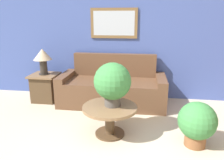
# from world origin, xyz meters

# --- Properties ---
(wall_back) EXTENTS (7.24, 0.09, 2.60)m
(wall_back) POSITION_xyz_m (-0.01, 3.03, 1.31)
(wall_back) COLOR #42569E
(wall_back) RESTS_ON ground_plane
(couch_main) EXTENTS (2.09, 0.90, 0.97)m
(couch_main) POSITION_xyz_m (-0.57, 2.55, 0.32)
(couch_main) COLOR brown
(couch_main) RESTS_ON ground_plane
(coffee_table) EXTENTS (0.80, 0.80, 0.45)m
(coffee_table) POSITION_xyz_m (-0.43, 1.30, 0.33)
(coffee_table) COLOR #4C3823
(coffee_table) RESTS_ON ground_plane
(side_table) EXTENTS (0.55, 0.55, 0.57)m
(side_table) POSITION_xyz_m (-1.99, 2.50, 0.29)
(side_table) COLOR #4C3823
(side_table) RESTS_ON ground_plane
(table_lamp) EXTENTS (0.37, 0.37, 0.53)m
(table_lamp) POSITION_xyz_m (-1.99, 2.50, 0.93)
(table_lamp) COLOR #2D2823
(table_lamp) RESTS_ON side_table
(potted_plant_on_table) EXTENTS (0.54, 0.54, 0.64)m
(potted_plant_on_table) POSITION_xyz_m (-0.40, 1.34, 0.81)
(potted_plant_on_table) COLOR #4C4742
(potted_plant_on_table) RESTS_ON coffee_table
(potted_plant_floor) EXTENTS (0.51, 0.51, 0.63)m
(potted_plant_floor) POSITION_xyz_m (0.77, 1.17, 0.35)
(potted_plant_floor) COLOR brown
(potted_plant_floor) RESTS_ON ground_plane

